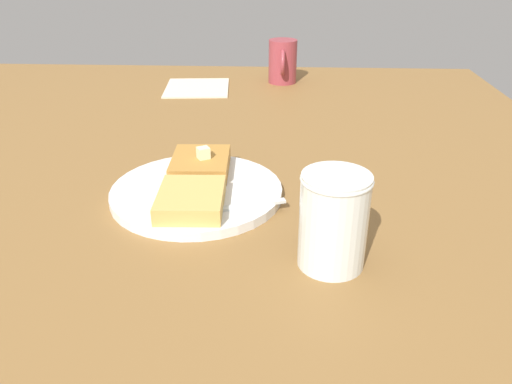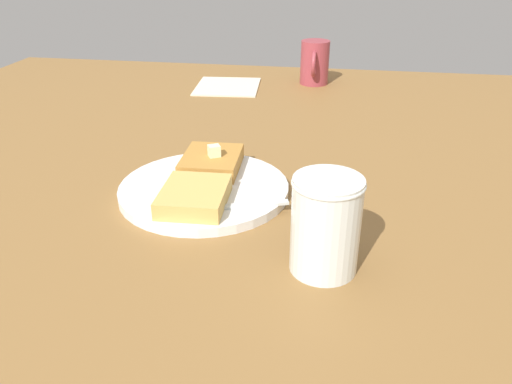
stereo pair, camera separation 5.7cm
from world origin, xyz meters
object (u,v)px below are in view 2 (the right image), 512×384
at_px(fork, 215,208).
at_px(syrup_jar, 325,228).
at_px(napkin, 228,86).
at_px(coffee_mug, 315,63).
at_px(plate, 204,189).

bearing_deg(fork, syrup_jar, 58.52).
height_order(napkin, coffee_mug, coffee_mug).
relative_size(fork, coffee_mug, 1.61).
bearing_deg(syrup_jar, plate, -131.22).
bearing_deg(plate, fork, 26.20).
relative_size(fork, syrup_jar, 1.53).
height_order(syrup_jar, coffee_mug, syrup_jar).
xyz_separation_m(fork, napkin, (-0.58, -0.11, -0.01)).
bearing_deg(coffee_mug, syrup_jar, 4.10).
distance_m(fork, napkin, 0.59).
bearing_deg(plate, coffee_mug, 169.15).
bearing_deg(syrup_jar, napkin, -159.83).
relative_size(plate, fork, 1.44).
bearing_deg(fork, coffee_mug, 172.81).
bearing_deg(napkin, fork, 10.76).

